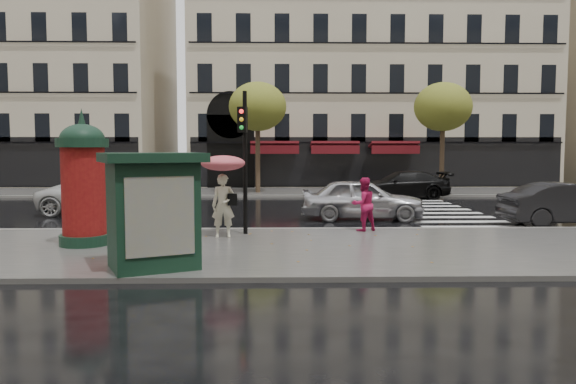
{
  "coord_description": "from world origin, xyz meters",
  "views": [
    {
      "loc": [
        -0.94,
        -15.34,
        2.77
      ],
      "look_at": [
        -0.57,
        1.5,
        1.44
      ],
      "focal_mm": 35.0,
      "sensor_mm": 36.0,
      "label": 1
    }
  ],
  "objects_px": {
    "woman_red": "(363,204)",
    "newsstand": "(153,209)",
    "car_white": "(105,196)",
    "car_black": "(401,185)",
    "man_burgundy": "(170,204)",
    "woman_umbrella": "(223,182)",
    "car_darkgrey": "(569,204)",
    "morris_column": "(83,180)",
    "car_silver": "(362,199)",
    "traffic_light": "(244,148)",
    "car_far_silver": "(139,185)"
  },
  "relations": [
    {
      "from": "morris_column",
      "to": "car_darkgrey",
      "type": "distance_m",
      "value": 16.23
    },
    {
      "from": "woman_red",
      "to": "man_burgundy",
      "type": "height_order",
      "value": "man_burgundy"
    },
    {
      "from": "woman_umbrella",
      "to": "man_burgundy",
      "type": "distance_m",
      "value": 2.26
    },
    {
      "from": "morris_column",
      "to": "car_silver",
      "type": "distance_m",
      "value": 10.58
    },
    {
      "from": "man_burgundy",
      "to": "car_silver",
      "type": "distance_m",
      "value": 7.64
    },
    {
      "from": "newsstand",
      "to": "car_far_silver",
      "type": "bearing_deg",
      "value": 104.58
    },
    {
      "from": "newsstand",
      "to": "car_darkgrey",
      "type": "bearing_deg",
      "value": 28.78
    },
    {
      "from": "woman_umbrella",
      "to": "car_darkgrey",
      "type": "distance_m",
      "value": 12.35
    },
    {
      "from": "woman_umbrella",
      "to": "newsstand",
      "type": "xyz_separation_m",
      "value": [
        -1.16,
        -4.24,
        -0.35
      ]
    },
    {
      "from": "car_darkgrey",
      "to": "car_silver",
      "type": "bearing_deg",
      "value": 71.82
    },
    {
      "from": "newsstand",
      "to": "car_white",
      "type": "bearing_deg",
      "value": 111.56
    },
    {
      "from": "man_burgundy",
      "to": "morris_column",
      "type": "bearing_deg",
      "value": 51.61
    },
    {
      "from": "woman_red",
      "to": "car_black",
      "type": "xyz_separation_m",
      "value": [
        4.03,
        12.51,
        -0.22
      ]
    },
    {
      "from": "woman_red",
      "to": "car_white",
      "type": "bearing_deg",
      "value": -54.13
    },
    {
      "from": "traffic_light",
      "to": "car_white",
      "type": "bearing_deg",
      "value": 133.74
    },
    {
      "from": "car_black",
      "to": "car_far_silver",
      "type": "bearing_deg",
      "value": -93.99
    },
    {
      "from": "newsstand",
      "to": "car_darkgrey",
      "type": "xyz_separation_m",
      "value": [
        13.11,
        7.2,
        -0.66
      ]
    },
    {
      "from": "car_white",
      "to": "traffic_light",
      "type": "bearing_deg",
      "value": -139.22
    },
    {
      "from": "morris_column",
      "to": "newsstand",
      "type": "bearing_deg",
      "value": -49.98
    },
    {
      "from": "car_silver",
      "to": "car_black",
      "type": "relative_size",
      "value": 0.9
    },
    {
      "from": "traffic_light",
      "to": "newsstand",
      "type": "xyz_separation_m",
      "value": [
        -1.75,
        -4.79,
        -1.34
      ]
    },
    {
      "from": "woman_umbrella",
      "to": "newsstand",
      "type": "relative_size",
      "value": 0.95
    },
    {
      "from": "morris_column",
      "to": "traffic_light",
      "type": "xyz_separation_m",
      "value": [
        4.28,
        1.78,
        0.87
      ]
    },
    {
      "from": "newsstand",
      "to": "car_far_silver",
      "type": "relative_size",
      "value": 0.6
    },
    {
      "from": "woman_umbrella",
      "to": "car_darkgrey",
      "type": "height_order",
      "value": "woman_umbrella"
    },
    {
      "from": "car_darkgrey",
      "to": "car_black",
      "type": "bearing_deg",
      "value": 15.36
    },
    {
      "from": "car_black",
      "to": "woman_red",
      "type": "bearing_deg",
      "value": -21.5
    },
    {
      "from": "car_silver",
      "to": "car_white",
      "type": "height_order",
      "value": "car_silver"
    },
    {
      "from": "car_silver",
      "to": "car_white",
      "type": "distance_m",
      "value": 10.73
    },
    {
      "from": "newsstand",
      "to": "car_silver",
      "type": "relative_size",
      "value": 0.56
    },
    {
      "from": "morris_column",
      "to": "car_black",
      "type": "height_order",
      "value": "morris_column"
    },
    {
      "from": "woman_red",
      "to": "car_darkgrey",
      "type": "height_order",
      "value": "woman_red"
    },
    {
      "from": "man_burgundy",
      "to": "morris_column",
      "type": "relative_size",
      "value": 0.48
    },
    {
      "from": "car_darkgrey",
      "to": "car_white",
      "type": "distance_m",
      "value": 18.03
    },
    {
      "from": "traffic_light",
      "to": "car_darkgrey",
      "type": "distance_m",
      "value": 11.78
    },
    {
      "from": "woman_red",
      "to": "traffic_light",
      "type": "height_order",
      "value": "traffic_light"
    },
    {
      "from": "morris_column",
      "to": "car_white",
      "type": "distance_m",
      "value": 8.57
    },
    {
      "from": "traffic_light",
      "to": "newsstand",
      "type": "relative_size",
      "value": 1.65
    },
    {
      "from": "traffic_light",
      "to": "car_black",
      "type": "relative_size",
      "value": 0.84
    },
    {
      "from": "car_black",
      "to": "man_burgundy",
      "type": "bearing_deg",
      "value": -42.73
    },
    {
      "from": "woman_red",
      "to": "newsstand",
      "type": "relative_size",
      "value": 0.64
    },
    {
      "from": "woman_umbrella",
      "to": "traffic_light",
      "type": "bearing_deg",
      "value": 42.7
    },
    {
      "from": "woman_red",
      "to": "newsstand",
      "type": "height_order",
      "value": "newsstand"
    },
    {
      "from": "woman_red",
      "to": "newsstand",
      "type": "bearing_deg",
      "value": 20.82
    },
    {
      "from": "woman_red",
      "to": "man_burgundy",
      "type": "relative_size",
      "value": 0.96
    },
    {
      "from": "man_burgundy",
      "to": "car_far_silver",
      "type": "relative_size",
      "value": 0.4
    },
    {
      "from": "morris_column",
      "to": "car_far_silver",
      "type": "relative_size",
      "value": 0.85
    },
    {
      "from": "woman_umbrella",
      "to": "car_black",
      "type": "bearing_deg",
      "value": 58.49
    },
    {
      "from": "newsstand",
      "to": "car_silver",
      "type": "distance_m",
      "value": 10.95
    },
    {
      "from": "man_burgundy",
      "to": "car_white",
      "type": "relative_size",
      "value": 0.33
    }
  ]
}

